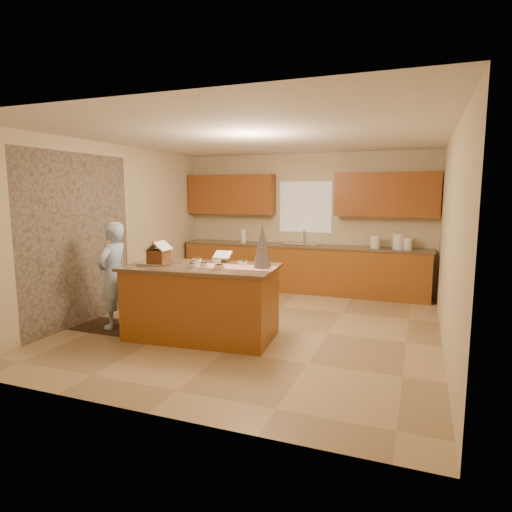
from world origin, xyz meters
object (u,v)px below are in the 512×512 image
Objects in this scene: island_base at (201,303)px; tinsel_tree at (262,245)px; boy at (114,275)px; gingerbread_house at (159,254)px.

tinsel_tree is at bearing 3.67° from island_base.
boy is (-2.18, -0.20, -0.50)m from tinsel_tree.
island_base is at bearing 93.36° from boy.
island_base is 1.26× the size of boy.
island_base is at bearing 10.25° from gingerbread_house.
boy is (-1.36, -0.07, 0.30)m from island_base.
island_base is 3.27× the size of tinsel_tree.
tinsel_tree is at bearing 9.35° from gingerbread_house.
boy is at bearing 177.91° from island_base.
tinsel_tree reaches higher than boy.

